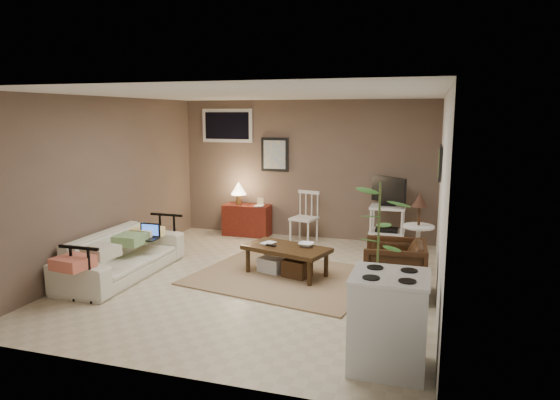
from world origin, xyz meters
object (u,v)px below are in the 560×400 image
(stove, at_px, (389,321))
(sofa, at_px, (122,247))
(coffee_table, at_px, (286,259))
(side_table, at_px, (419,224))
(spindle_chair, at_px, (304,219))
(potted_plant, at_px, (378,250))
(red_console, at_px, (246,217))
(tv_stand, at_px, (388,211))
(armchair, at_px, (394,266))

(stove, bearing_deg, sofa, 157.99)
(coffee_table, bearing_deg, side_table, 20.44)
(sofa, bearing_deg, spindle_chair, -37.48)
(potted_plant, bearing_deg, spindle_chair, 116.67)
(coffee_table, height_order, red_console, red_console)
(stove, bearing_deg, red_console, 124.99)
(spindle_chair, xyz_separation_m, tv_stand, (1.38, -0.02, 0.21))
(side_table, height_order, stove, side_table)
(side_table, bearing_deg, stove, -93.05)
(coffee_table, distance_m, spindle_chair, 1.84)
(sofa, xyz_separation_m, spindle_chair, (1.89, 2.47, 0.01))
(tv_stand, xyz_separation_m, stove, (0.37, -3.92, -0.20))
(tv_stand, bearing_deg, armchair, -82.52)
(sofa, xyz_separation_m, stove, (3.64, -1.47, 0.03))
(spindle_chair, relative_size, tv_stand, 0.74)
(red_console, bearing_deg, spindle_chair, -8.33)
(red_console, bearing_deg, tv_stand, -4.16)
(armchair, bearing_deg, side_table, 161.96)
(red_console, height_order, tv_stand, tv_stand)
(tv_stand, bearing_deg, red_console, 175.84)
(sofa, xyz_separation_m, side_table, (3.79, 1.27, 0.30))
(armchair, bearing_deg, potted_plant, -9.85)
(tv_stand, distance_m, side_table, 1.28)
(spindle_chair, relative_size, stove, 1.02)
(tv_stand, relative_size, potted_plant, 0.77)
(coffee_table, distance_m, potted_plant, 1.95)
(spindle_chair, height_order, armchair, spindle_chair)
(coffee_table, distance_m, sofa, 2.21)
(sofa, relative_size, tv_stand, 1.71)
(coffee_table, relative_size, tv_stand, 1.06)
(sofa, xyz_separation_m, tv_stand, (3.27, 2.45, 0.23))
(potted_plant, xyz_separation_m, stove, (0.19, -0.83, -0.39))
(coffee_table, xyz_separation_m, armchair, (1.45, -0.31, 0.13))
(sofa, distance_m, armchair, 3.57)
(tv_stand, relative_size, side_table, 1.05)
(red_console, bearing_deg, stove, -55.01)
(red_console, height_order, side_table, side_table)
(coffee_table, relative_size, potted_plant, 0.82)
(red_console, relative_size, spindle_chair, 1.11)
(sofa, relative_size, potted_plant, 1.32)
(coffee_table, bearing_deg, sofa, -162.91)
(stove, bearing_deg, tv_stand, 95.36)
(coffee_table, bearing_deg, potted_plant, -43.68)
(coffee_table, bearing_deg, tv_stand, 56.97)
(sofa, xyz_separation_m, potted_plant, (3.45, -0.64, 0.42))
(sofa, distance_m, red_console, 2.74)
(potted_plant, bearing_deg, tv_stand, 93.24)
(sofa, distance_m, stove, 3.93)
(tv_stand, xyz_separation_m, side_table, (0.51, -1.17, 0.07))
(sofa, bearing_deg, tv_stand, -53.23)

